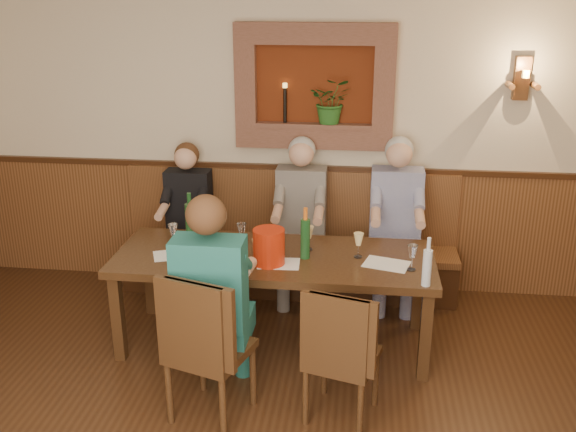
{
  "coord_description": "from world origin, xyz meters",
  "views": [
    {
      "loc": [
        0.63,
        -2.55,
        2.66
      ],
      "look_at": [
        0.1,
        1.9,
        1.05
      ],
      "focal_mm": 40.0,
      "sensor_mm": 36.0,
      "label": 1
    }
  ],
  "objects_px": {
    "chair_near_right": "(341,380)",
    "spittoon_bucket": "(269,247)",
    "dining_table": "(274,264)",
    "water_bottle": "(427,267)",
    "wine_bottle_green_a": "(305,238)",
    "person_chair_front": "(215,318)",
    "person_bench_right": "(395,237)",
    "person_bench_mid": "(300,234)",
    "person_bench_left": "(188,233)",
    "chair_near_left": "(210,375)",
    "wine_bottle_green_b": "(190,222)",
    "bench": "(289,257)"
  },
  "relations": [
    {
      "from": "person_bench_right",
      "to": "wine_bottle_green_a",
      "type": "height_order",
      "value": "person_bench_right"
    },
    {
      "from": "dining_table",
      "to": "person_bench_mid",
      "type": "distance_m",
      "value": 0.85
    },
    {
      "from": "chair_near_left",
      "to": "spittoon_bucket",
      "type": "bearing_deg",
      "value": 88.91
    },
    {
      "from": "dining_table",
      "to": "spittoon_bucket",
      "type": "xyz_separation_m",
      "value": [
        -0.02,
        -0.16,
        0.21
      ]
    },
    {
      "from": "dining_table",
      "to": "water_bottle",
      "type": "bearing_deg",
      "value": -19.61
    },
    {
      "from": "chair_near_right",
      "to": "chair_near_left",
      "type": "bearing_deg",
      "value": -158.62
    },
    {
      "from": "chair_near_right",
      "to": "person_chair_front",
      "type": "relative_size",
      "value": 0.63
    },
    {
      "from": "chair_near_right",
      "to": "spittoon_bucket",
      "type": "xyz_separation_m",
      "value": [
        -0.57,
        0.71,
        0.61
      ]
    },
    {
      "from": "person_bench_mid",
      "to": "water_bottle",
      "type": "xyz_separation_m",
      "value": [
        0.98,
        -1.23,
        0.29
      ]
    },
    {
      "from": "person_bench_right",
      "to": "wine_bottle_green_b",
      "type": "relative_size",
      "value": 3.58
    },
    {
      "from": "chair_near_right",
      "to": "spittoon_bucket",
      "type": "bearing_deg",
      "value": 144.23
    },
    {
      "from": "dining_table",
      "to": "person_bench_mid",
      "type": "relative_size",
      "value": 1.65
    },
    {
      "from": "person_chair_front",
      "to": "bench",
      "type": "bearing_deg",
      "value": 80.66
    },
    {
      "from": "dining_table",
      "to": "chair_near_left",
      "type": "bearing_deg",
      "value": -106.94
    },
    {
      "from": "dining_table",
      "to": "person_bench_right",
      "type": "distance_m",
      "value": 1.26
    },
    {
      "from": "person_chair_front",
      "to": "wine_bottle_green_b",
      "type": "bearing_deg",
      "value": 112.98
    },
    {
      "from": "chair_near_left",
      "to": "person_bench_mid",
      "type": "relative_size",
      "value": 0.72
    },
    {
      "from": "dining_table",
      "to": "spittoon_bucket",
      "type": "bearing_deg",
      "value": -95.57
    },
    {
      "from": "dining_table",
      "to": "person_bench_mid",
      "type": "height_order",
      "value": "person_bench_mid"
    },
    {
      "from": "chair_near_right",
      "to": "wine_bottle_green_a",
      "type": "distance_m",
      "value": 1.1
    },
    {
      "from": "chair_near_left",
      "to": "water_bottle",
      "type": "relative_size",
      "value": 3.01
    },
    {
      "from": "person_bench_mid",
      "to": "water_bottle",
      "type": "relative_size",
      "value": 4.2
    },
    {
      "from": "person_chair_front",
      "to": "wine_bottle_green_b",
      "type": "distance_m",
      "value": 1.07
    },
    {
      "from": "bench",
      "to": "wine_bottle_green_a",
      "type": "bearing_deg",
      "value": -76.2
    },
    {
      "from": "spittoon_bucket",
      "to": "wine_bottle_green_a",
      "type": "height_order",
      "value": "wine_bottle_green_a"
    },
    {
      "from": "person_bench_left",
      "to": "water_bottle",
      "type": "height_order",
      "value": "person_bench_left"
    },
    {
      "from": "chair_near_left",
      "to": "spittoon_bucket",
      "type": "xyz_separation_m",
      "value": [
        0.27,
        0.79,
        0.58
      ]
    },
    {
      "from": "chair_near_right",
      "to": "wine_bottle_green_b",
      "type": "height_order",
      "value": "wine_bottle_green_b"
    },
    {
      "from": "person_bench_left",
      "to": "chair_near_left",
      "type": "bearing_deg",
      "value": -71.07
    },
    {
      "from": "person_bench_right",
      "to": "person_bench_left",
      "type": "bearing_deg",
      "value": 179.9
    },
    {
      "from": "spittoon_bucket",
      "to": "water_bottle",
      "type": "height_order",
      "value": "water_bottle"
    },
    {
      "from": "chair_near_right",
      "to": "water_bottle",
      "type": "height_order",
      "value": "water_bottle"
    },
    {
      "from": "person_bench_mid",
      "to": "wine_bottle_green_b",
      "type": "bearing_deg",
      "value": -139.95
    },
    {
      "from": "chair_near_left",
      "to": "wine_bottle_green_a",
      "type": "bearing_deg",
      "value": 78.4
    },
    {
      "from": "person_chair_front",
      "to": "spittoon_bucket",
      "type": "bearing_deg",
      "value": 66.65
    },
    {
      "from": "chair_near_right",
      "to": "wine_bottle_green_a",
      "type": "bearing_deg",
      "value": 126.05
    },
    {
      "from": "chair_near_left",
      "to": "person_bench_mid",
      "type": "xyz_separation_m",
      "value": [
        0.4,
        1.79,
        0.3
      ]
    },
    {
      "from": "person_chair_front",
      "to": "water_bottle",
      "type": "distance_m",
      "value": 1.45
    },
    {
      "from": "chair_near_right",
      "to": "water_bottle",
      "type": "bearing_deg",
      "value": 56.89
    },
    {
      "from": "bench",
      "to": "wine_bottle_green_b",
      "type": "distance_m",
      "value": 1.19
    },
    {
      "from": "chair_near_left",
      "to": "person_chair_front",
      "type": "relative_size",
      "value": 0.7
    },
    {
      "from": "chair_near_right",
      "to": "wine_bottle_green_a",
      "type": "relative_size",
      "value": 2.41
    },
    {
      "from": "chair_near_right",
      "to": "person_bench_right",
      "type": "distance_m",
      "value": 1.78
    },
    {
      "from": "person_chair_front",
      "to": "spittoon_bucket",
      "type": "distance_m",
      "value": 0.72
    },
    {
      "from": "chair_near_right",
      "to": "person_bench_right",
      "type": "height_order",
      "value": "person_bench_right"
    },
    {
      "from": "dining_table",
      "to": "water_bottle",
      "type": "xyz_separation_m",
      "value": [
        1.09,
        -0.39,
        0.21
      ]
    },
    {
      "from": "person_bench_left",
      "to": "person_bench_right",
      "type": "bearing_deg",
      "value": -0.1
    },
    {
      "from": "chair_near_right",
      "to": "person_bench_left",
      "type": "height_order",
      "value": "person_bench_left"
    },
    {
      "from": "chair_near_right",
      "to": "person_chair_front",
      "type": "bearing_deg",
      "value": -170.51
    },
    {
      "from": "dining_table",
      "to": "bench",
      "type": "relative_size",
      "value": 0.8
    }
  ]
}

